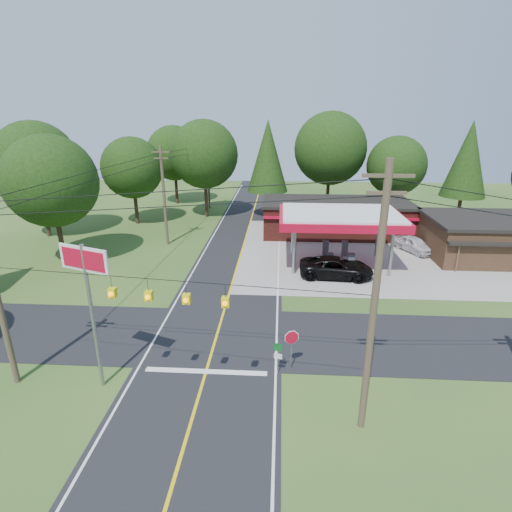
# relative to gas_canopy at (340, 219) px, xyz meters

# --- Properties ---
(ground) EXTENTS (120.00, 120.00, 0.00)m
(ground) POSITION_rel_gas_canopy_xyz_m (-9.00, -13.00, -4.27)
(ground) COLOR #2C511C
(ground) RESTS_ON ground
(main_highway) EXTENTS (8.00, 120.00, 0.02)m
(main_highway) POSITION_rel_gas_canopy_xyz_m (-9.00, -13.00, -4.26)
(main_highway) COLOR black
(main_highway) RESTS_ON ground
(cross_road) EXTENTS (70.00, 7.00, 0.02)m
(cross_road) POSITION_rel_gas_canopy_xyz_m (-9.00, -13.00, -4.25)
(cross_road) COLOR black
(cross_road) RESTS_ON ground
(lane_center_yellow) EXTENTS (0.15, 110.00, 0.00)m
(lane_center_yellow) POSITION_rel_gas_canopy_xyz_m (-9.00, -13.00, -4.24)
(lane_center_yellow) COLOR yellow
(lane_center_yellow) RESTS_ON main_highway
(gas_canopy) EXTENTS (10.60, 7.40, 4.88)m
(gas_canopy) POSITION_rel_gas_canopy_xyz_m (0.00, 0.00, 0.00)
(gas_canopy) COLOR gray
(gas_canopy) RESTS_ON ground
(convenience_store) EXTENTS (16.40, 7.55, 3.80)m
(convenience_store) POSITION_rel_gas_canopy_xyz_m (1.00, 9.98, -2.35)
(convenience_store) COLOR maroon
(convenience_store) RESTS_ON ground
(utility_pole_near_right) EXTENTS (1.80, 0.30, 11.50)m
(utility_pole_near_right) POSITION_rel_gas_canopy_xyz_m (-1.50, -20.00, 1.69)
(utility_pole_near_right) COLOR #473828
(utility_pole_near_right) RESTS_ON ground
(utility_pole_far_left) EXTENTS (1.80, 0.30, 10.00)m
(utility_pole_far_left) POSITION_rel_gas_canopy_xyz_m (-17.00, 5.00, 0.93)
(utility_pole_far_left) COLOR #473828
(utility_pole_far_left) RESTS_ON ground
(utility_pole_north) EXTENTS (0.30, 0.30, 9.50)m
(utility_pole_north) POSITION_rel_gas_canopy_xyz_m (-15.50, 22.00, 0.48)
(utility_pole_north) COLOR #473828
(utility_pole_north) RESTS_ON ground
(overhead_beacons) EXTENTS (17.04, 2.04, 1.03)m
(overhead_beacons) POSITION_rel_gas_canopy_xyz_m (-10.00, -19.00, 1.95)
(overhead_beacons) COLOR black
(overhead_beacons) RESTS_ON ground
(treeline_backdrop) EXTENTS (70.27, 51.59, 13.30)m
(treeline_backdrop) POSITION_rel_gas_canopy_xyz_m (-8.18, 11.01, 3.22)
(treeline_backdrop) COLOR #332316
(treeline_backdrop) RESTS_ON ground
(suv_car) EXTENTS (6.45, 6.45, 1.68)m
(suv_car) POSITION_rel_gas_canopy_xyz_m (-0.50, -3.00, -3.43)
(suv_car) COLOR black
(suv_car) RESTS_ON ground
(sedan_car) EXTENTS (5.93, 5.93, 1.51)m
(sedan_car) POSITION_rel_gas_canopy_xyz_m (8.00, 4.00, -3.51)
(sedan_car) COLOR silver
(sedan_car) RESTS_ON ground
(big_stop_sign) EXTENTS (2.63, 1.05, 7.48)m
(big_stop_sign) POSITION_rel_gas_canopy_xyz_m (-14.00, -18.01, 1.36)
(big_stop_sign) COLOR gray
(big_stop_sign) RESTS_ON ground
(octagonal_stop_sign) EXTENTS (0.78, 0.28, 2.32)m
(octagonal_stop_sign) POSITION_rel_gas_canopy_xyz_m (-4.50, -16.01, -2.54)
(octagonal_stop_sign) COLOR gray
(octagonal_stop_sign) RESTS_ON ground
(route_sign_post) EXTENTS (0.43, 0.13, 2.10)m
(route_sign_post) POSITION_rel_gas_canopy_xyz_m (-5.20, -16.52, -3.02)
(route_sign_post) COLOR gray
(route_sign_post) RESTS_ON ground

